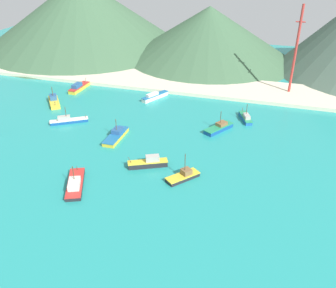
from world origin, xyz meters
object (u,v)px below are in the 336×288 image
Objects in this scene: fishing_boat_3 at (183,176)px; fishing_boat_12 at (219,128)px; fishing_boat_4 at (75,184)px; fishing_boat_13 at (79,87)px; fishing_boat_5 at (54,101)px; fishing_boat_6 at (246,118)px; fishing_boat_10 at (149,163)px; fishing_boat_0 at (116,135)px; fishing_boat_9 at (155,96)px; radio_tower at (296,51)px; fishing_boat_1 at (68,120)px.

fishing_boat_3 is 25.98m from fishing_boat_12.
fishing_boat_4 is 58.99m from fishing_boat_13.
fishing_boat_3 is at bearing -29.53° from fishing_boat_5.
fishing_boat_10 is (-18.95, -31.99, 0.21)m from fishing_boat_6.
fishing_boat_0 is 25.72m from fishing_boat_3.
fishing_boat_10 is (12.43, 12.28, 0.23)m from fishing_boat_4.
fishing_boat_3 is at bearing -63.62° from fishing_boat_9.
fishing_boat_4 reaches higher than fishing_boat_10.
fishing_boat_13 reaches higher than fishing_boat_9.
fishing_boat_5 is 0.31× the size of radio_tower.
fishing_boat_3 is at bearing -24.43° from fishing_boat_1.
radio_tower is at bearing 69.84° from fishing_boat_3.
radio_tower reaches higher than fishing_boat_1.
fishing_boat_9 is 47.94m from radio_tower.
fishing_boat_1 is at bearing -161.24° from fishing_boat_6.
radio_tower reaches higher than fishing_boat_3.
fishing_boat_4 is 48.21m from fishing_boat_5.
fishing_boat_9 is at bearing -0.02° from fishing_boat_13.
fishing_boat_1 is 0.97× the size of fishing_boat_13.
fishing_boat_0 is 0.36× the size of radio_tower.
fishing_boat_0 is 1.14× the size of fishing_boat_10.
fishing_boat_10 is at bearing 44.66° from fishing_boat_4.
fishing_boat_3 is (39.29, -17.84, -0.04)m from fishing_boat_1.
radio_tower is (21.68, 59.03, 14.29)m from fishing_boat_3.
fishing_boat_0 is 1.01× the size of fishing_boat_13.
fishing_boat_13 is at bearing 179.98° from fishing_boat_9.
fishing_boat_6 is 0.29× the size of radio_tower.
fishing_boat_10 is 56.53m from fishing_boat_13.
fishing_boat_5 is at bearing -95.89° from fishing_boat_13.
fishing_boat_13 is at bearing -166.75° from radio_tower.
fishing_boat_5 is 32.64m from fishing_boat_9.
fishing_boat_4 reaches higher than fishing_boat_13.
fishing_boat_1 is 30.56m from fishing_boat_9.
fishing_boat_3 is 64.49m from radio_tower.
fishing_boat_0 reaches higher than fishing_boat_9.
radio_tower reaches higher than fishing_boat_0.
fishing_boat_6 is at bearing 74.05° from fishing_boat_3.
fishing_boat_9 is at bearing 106.67° from fishing_boat_10.
fishing_boat_4 reaches higher than fishing_boat_6.
fishing_boat_6 is 0.80× the size of fishing_boat_13.
fishing_boat_9 is at bearing 165.84° from fishing_boat_6.
radio_tower is at bearing 61.43° from fishing_boat_10.
fishing_boat_6 reaches higher than fishing_boat_13.
fishing_boat_12 is at bearing -125.91° from fishing_boat_6.
fishing_boat_10 is (41.56, -26.13, 0.03)m from fishing_boat_5.
fishing_boat_12 is 40.51m from radio_tower.
fishing_boat_13 is at bearing 118.03° from fishing_boat_4.
fishing_boat_9 is (0.52, 52.06, 0.14)m from fishing_boat_4.
radio_tower is (11.81, 24.49, 14.23)m from fishing_boat_6.
fishing_boat_1 is 32.82m from fishing_boat_4.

